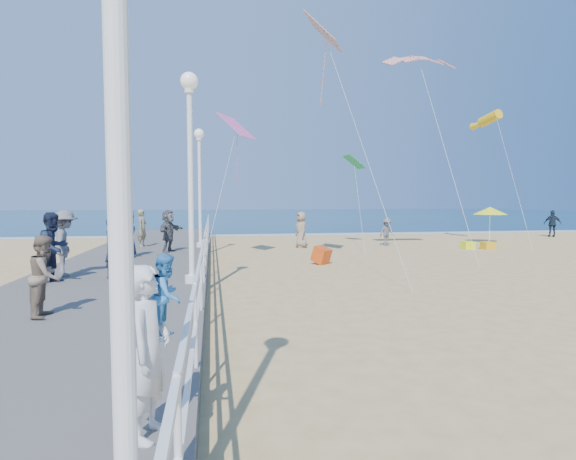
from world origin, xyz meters
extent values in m
plane|color=tan|center=(0.00, 0.00, 0.00)|extent=(160.00, 160.00, 0.00)
cube|color=#0C324C|center=(0.00, 65.00, 0.01)|extent=(160.00, 90.00, 0.05)
cube|color=silver|center=(0.00, 20.50, 0.03)|extent=(160.00, 1.20, 0.04)
cube|color=#65615C|center=(-7.50, 0.00, 0.20)|extent=(5.00, 44.00, 0.40)
cube|color=white|center=(-5.05, 0.00, 1.45)|extent=(0.05, 42.00, 0.06)
cube|color=white|center=(-5.05, 0.00, 0.95)|extent=(0.05, 42.00, 0.04)
cylinder|color=white|center=(-5.35, -9.00, 2.85)|extent=(0.14, 0.14, 4.70)
cylinder|color=white|center=(-5.35, 0.00, 0.50)|extent=(0.36, 0.36, 0.20)
cylinder|color=white|center=(-5.35, 0.00, 2.85)|extent=(0.14, 0.14, 4.70)
sphere|color=white|center=(-5.35, 0.00, 5.50)|extent=(0.44, 0.44, 0.44)
cylinder|color=white|center=(-5.35, 9.00, 0.50)|extent=(0.36, 0.36, 0.20)
cylinder|color=white|center=(-5.35, 9.00, 2.85)|extent=(0.14, 0.14, 4.70)
sphere|color=white|center=(-5.35, 9.00, 5.50)|extent=(0.44, 0.44, 0.44)
imported|color=silver|center=(-5.40, -7.63, 1.18)|extent=(0.50, 0.64, 1.55)
imported|color=#378ACF|center=(-5.25, -7.48, 1.64)|extent=(0.38, 0.44, 0.78)
imported|color=#1B203D|center=(-7.49, 1.13, 1.22)|extent=(0.63, 0.71, 1.63)
imported|color=#806C58|center=(-7.84, -2.94, 1.14)|extent=(0.57, 0.73, 1.49)
imported|color=slate|center=(-8.87, 1.61, 1.32)|extent=(0.96, 1.33, 1.85)
imported|color=#1A2539|center=(-7.91, 5.73, 1.29)|extent=(0.74, 0.97, 1.77)
imported|color=#56575A|center=(-6.58, 7.22, 1.27)|extent=(1.14, 1.68, 1.74)
imported|color=gray|center=(-7.95, 9.53, 1.26)|extent=(0.56, 0.71, 1.71)
imported|color=#192139|center=(-8.84, 0.59, 1.31)|extent=(1.01, 1.10, 1.82)
imported|color=#57575C|center=(4.78, 11.92, 0.76)|extent=(1.12, 0.85, 1.53)
imported|color=#172233|center=(18.35, 15.68, 0.92)|extent=(1.17, 0.87, 1.84)
imported|color=gray|center=(-0.13, 11.66, 0.96)|extent=(0.77, 1.04, 1.92)
cube|color=red|center=(-0.58, 5.41, 0.30)|extent=(0.88, 0.90, 0.74)
cylinder|color=white|center=(11.34, 12.34, 0.90)|extent=(0.05, 0.05, 1.80)
cone|color=#F6FF1A|center=(11.34, 12.34, 1.91)|extent=(1.90, 1.90, 0.45)
cube|color=gold|center=(9.17, 9.21, 0.20)|extent=(0.55, 0.55, 0.40)
cube|color=#E3F519|center=(8.25, 9.56, 0.20)|extent=(0.55, 0.55, 0.40)
cylinder|color=#EBB113|center=(10.82, 11.83, 7.17)|extent=(0.95, 2.36, 1.01)
cube|color=#E554AA|center=(-3.77, 7.04, 5.54)|extent=(1.71, 1.84, 1.00)
cube|color=green|center=(2.98, 12.36, 4.65)|extent=(1.03, 1.24, 0.73)
cube|color=#C94617|center=(-0.77, 4.48, 8.57)|extent=(1.73, 1.94, 1.15)
camera|label=1|loc=(-4.83, -11.69, 2.52)|focal=28.00mm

